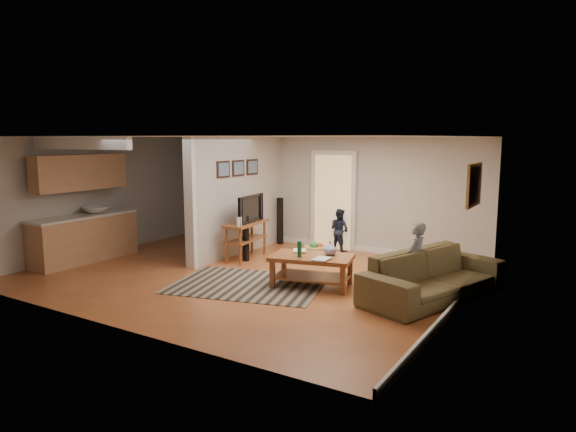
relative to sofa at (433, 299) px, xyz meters
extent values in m
plane|color=brown|center=(-3.30, -0.41, 0.00)|extent=(7.50, 7.50, 0.00)
cube|color=#A7A4A0|center=(-3.30, 2.59, 1.25)|extent=(7.50, 0.04, 2.50)
cube|color=#A7A4A0|center=(-7.05, -0.41, 1.25)|extent=(0.04, 6.00, 2.50)
cube|color=#A7A4A0|center=(0.45, -0.41, 1.25)|extent=(0.04, 6.00, 2.50)
cube|color=white|center=(-3.30, -0.41, 2.50)|extent=(7.50, 6.00, 0.04)
cube|color=#A7A4A0|center=(-4.50, 1.04, 1.25)|extent=(0.15, 3.10, 2.50)
cube|color=white|center=(-4.50, -0.51, 1.25)|extent=(0.22, 0.10, 2.50)
cube|color=white|center=(-3.30, 2.56, 0.06)|extent=(7.50, 0.04, 0.12)
cube|color=white|center=(0.42, -0.41, 0.06)|extent=(0.04, 6.00, 0.12)
cube|color=#D8B272|center=(-3.00, 2.53, 1.05)|extent=(0.90, 0.06, 2.10)
cube|color=#B27A51|center=(-6.73, -1.21, 0.45)|extent=(0.60, 2.20, 0.90)
cube|color=beige|center=(-6.73, -1.21, 0.92)|extent=(0.64, 2.24, 0.05)
cube|color=#B27A51|center=(-6.75, -1.21, 1.80)|extent=(0.35, 2.00, 0.70)
imported|color=silver|center=(-6.73, -0.91, 0.94)|extent=(0.54, 0.54, 0.19)
cube|color=black|center=(-4.42, 0.39, 1.85)|extent=(0.03, 0.40, 0.34)
cube|color=black|center=(-4.42, 0.89, 1.85)|extent=(0.03, 0.40, 0.34)
cube|color=black|center=(-4.42, 1.39, 1.85)|extent=(0.03, 0.40, 0.34)
cube|color=olive|center=(0.41, 0.59, 1.75)|extent=(0.04, 0.90, 0.68)
cube|color=black|center=(-2.90, -0.88, 0.01)|extent=(2.90, 2.43, 0.01)
imported|color=#473F23|center=(0.00, 0.00, 0.00)|extent=(1.78, 2.72, 0.74)
cube|color=maroon|center=(-1.94, -0.38, 0.49)|extent=(1.49, 1.08, 0.07)
cube|color=silver|center=(-1.94, -0.38, 0.50)|extent=(0.93, 0.66, 0.02)
cube|color=maroon|center=(-1.94, -0.38, 0.17)|extent=(1.36, 0.95, 0.03)
cube|color=maroon|center=(-2.44, -0.83, 0.25)|extent=(0.09, 0.09, 0.49)
cube|color=maroon|center=(-1.29, -0.54, 0.25)|extent=(0.09, 0.09, 0.49)
cube|color=maroon|center=(-2.59, -0.22, 0.25)|extent=(0.09, 0.09, 0.49)
cube|color=maroon|center=(-1.44, 0.07, 0.25)|extent=(0.09, 0.09, 0.49)
imported|color=#282C94|center=(-1.70, -0.18, 0.53)|extent=(0.27, 0.27, 0.24)
cylinder|color=#135528|center=(-2.06, -0.58, 0.66)|extent=(0.07, 0.07, 0.27)
imported|color=#998C4C|center=(-2.37, -0.28, 0.53)|extent=(0.34, 0.37, 0.03)
imported|color=#66594C|center=(-1.78, -0.57, 0.53)|extent=(0.26, 0.34, 0.02)
cube|color=maroon|center=(-4.05, 0.64, 0.74)|extent=(0.61, 1.27, 0.05)
cube|color=maroon|center=(-4.05, 0.64, 0.41)|extent=(0.54, 1.16, 0.03)
cylinder|color=maroon|center=(-4.13, 0.10, 0.38)|extent=(0.05, 0.05, 0.75)
cylinder|color=maroon|center=(-4.27, 1.15, 0.38)|extent=(0.05, 0.05, 0.75)
cylinder|color=maroon|center=(-3.83, 0.14, 0.38)|extent=(0.05, 0.05, 0.75)
cylinder|color=maroon|center=(-3.97, 1.19, 0.38)|extent=(0.05, 0.05, 0.75)
imported|color=black|center=(-4.03, 0.65, 0.77)|extent=(0.25, 0.99, 0.57)
cylinder|color=white|center=(-3.89, 0.20, 0.86)|extent=(0.10, 0.10, 0.18)
cube|color=black|center=(-3.95, 0.49, 0.47)|extent=(0.11, 0.11, 0.93)
cube|color=black|center=(-4.27, 2.29, 0.55)|extent=(0.14, 0.14, 1.10)
cylinder|color=#A17D45|center=(-2.71, 1.16, 0.16)|extent=(0.48, 0.48, 0.32)
sphere|color=red|center=(-2.65, 1.20, 0.32)|extent=(0.15, 0.15, 0.15)
sphere|color=gold|center=(-2.78, 1.18, 0.34)|extent=(0.15, 0.15, 0.15)
sphere|color=green|center=(-2.71, 1.10, 0.36)|extent=(0.15, 0.15, 0.15)
imported|color=slate|center=(-0.30, 0.03, 0.00)|extent=(0.31, 0.45, 1.18)
imported|color=#1B2238|center=(-2.73, 2.29, 0.00)|extent=(0.54, 0.46, 0.95)
camera|label=1|loc=(2.11, -7.73, 2.48)|focal=32.00mm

